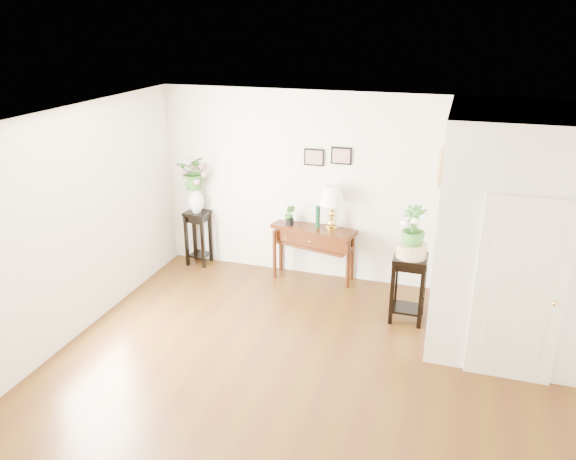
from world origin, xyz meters
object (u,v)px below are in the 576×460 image
at_px(console_table, 313,253).
at_px(plant_stand_a, 199,238).
at_px(plant_stand_b, 408,288).
at_px(table_lamp, 332,206).

bearing_deg(console_table, plant_stand_a, -167.38).
height_order(console_table, plant_stand_b, plant_stand_b).
xyz_separation_m(console_table, table_lamp, (0.27, 0.00, 0.77)).
xyz_separation_m(console_table, plant_stand_a, (-1.90, 0.00, 0.02)).
relative_size(table_lamp, plant_stand_b, 0.73).
distance_m(console_table, table_lamp, 0.81).
bearing_deg(plant_stand_a, console_table, 0.00).
distance_m(console_table, plant_stand_b, 1.71).
xyz_separation_m(table_lamp, plant_stand_a, (-2.17, 0.00, -0.74)).
distance_m(console_table, plant_stand_a, 1.90).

